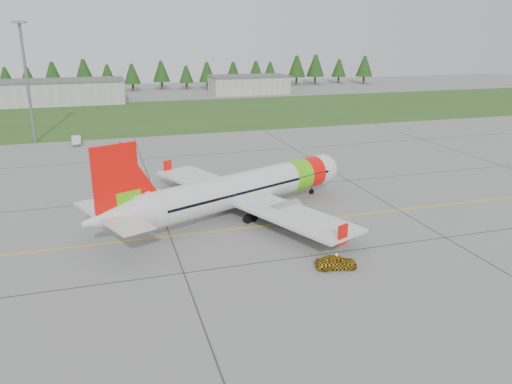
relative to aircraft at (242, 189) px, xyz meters
name	(u,v)px	position (x,y,z in m)	size (l,w,h in m)	color
ground	(351,250)	(6.70, -12.03, -2.76)	(320.00, 320.00, 0.00)	gray
aircraft	(242,189)	(0.00, 0.00, 0.00)	(30.07, 28.55, 9.58)	silver
follow_me_car	(337,250)	(3.87, -14.87, -1.07)	(1.36, 1.15, 3.38)	#DD9C0C
service_van	(75,132)	(-18.22, 42.12, -0.58)	(1.52, 1.44, 4.36)	silver
grass_strip	(191,114)	(6.70, 69.97, -2.75)	(320.00, 50.00, 0.03)	#30561E
taxi_guideline	(315,220)	(6.70, -4.03, -2.75)	(120.00, 0.25, 0.02)	gold
hangar_west	(63,92)	(-23.30, 97.97, 0.24)	(32.00, 14.00, 6.00)	#A8A8A3
hangar_east	(249,85)	(31.70, 105.97, -0.16)	(24.00, 12.00, 5.20)	#A8A8A3
floodlight_mast	(28,85)	(-25.30, 45.97, 7.24)	(0.50, 0.50, 20.00)	slate
treeline	(161,74)	(6.70, 125.97, 2.24)	(160.00, 8.00, 10.00)	#1C3F14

